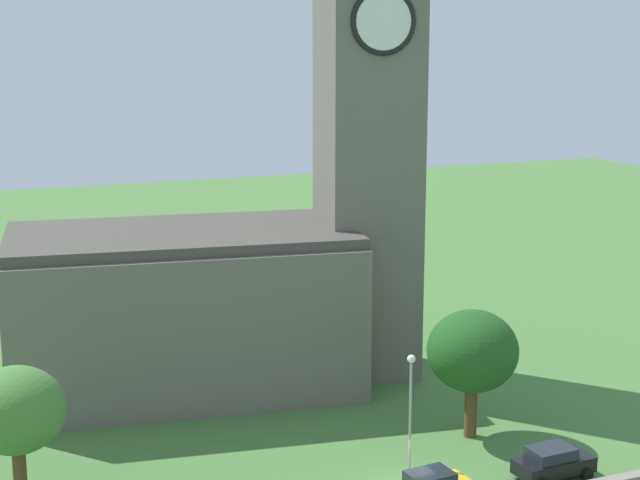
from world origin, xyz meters
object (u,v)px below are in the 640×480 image
Objects in this scene: church at (240,253)px; car_black at (553,462)px; tree_riverside_east at (16,411)px; tree_by_tower at (473,352)px; streetlamp_west_mid at (411,399)px.

church is 7.81× the size of car_black.
tree_by_tower is at bearing -2.50° from tree_riverside_east.
tree_riverside_east is (-26.83, 7.73, 4.09)m from car_black.
tree_riverside_east is at bearing 164.36° from streetlamp_west_mid.
car_black is 8.74m from streetlamp_west_mid.
streetlamp_west_mid is at bearing 162.82° from car_black.
tree_by_tower is at bearing -56.29° from church.
church reaches higher than car_black.
church is at bearing 117.20° from car_black.
streetlamp_west_mid is 20.10m from tree_riverside_east.
tree_by_tower is (-1.20, 6.61, 4.37)m from car_black.
tree_by_tower reaches higher than streetlamp_west_mid.
church is at bearing 100.04° from streetlamp_west_mid.
tree_riverside_east is 0.94× the size of tree_by_tower.
tree_by_tower reaches higher than car_black.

